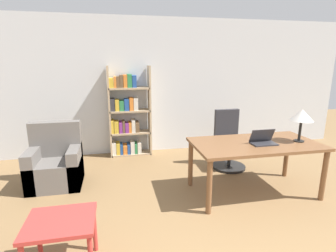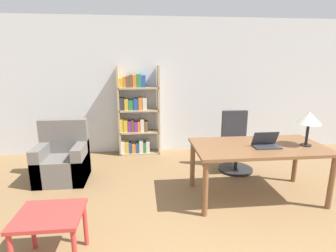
# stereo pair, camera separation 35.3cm
# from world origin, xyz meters

# --- Properties ---
(wall_back) EXTENTS (8.00, 0.06, 2.70)m
(wall_back) POSITION_xyz_m (0.00, 4.53, 1.35)
(wall_back) COLOR silver
(wall_back) RESTS_ON ground_plane
(desk) EXTENTS (1.75, 0.91, 0.75)m
(desk) POSITION_xyz_m (0.87, 2.37, 0.66)
(desk) COLOR brown
(desk) RESTS_ON ground_plane
(laptop) EXTENTS (0.34, 0.20, 0.20)m
(laptop) POSITION_xyz_m (0.94, 2.30, 0.80)
(laptop) COLOR #2D2D33
(laptop) RESTS_ON desk
(table_lamp) EXTENTS (0.31, 0.31, 0.46)m
(table_lamp) POSITION_xyz_m (1.50, 2.30, 1.12)
(table_lamp) COLOR black
(table_lamp) RESTS_ON desk
(office_chair) EXTENTS (0.58, 0.58, 1.02)m
(office_chair) POSITION_xyz_m (0.93, 3.35, 0.42)
(office_chair) COLOR black
(office_chair) RESTS_ON ground_plane
(side_table_blue) EXTENTS (0.58, 0.50, 0.51)m
(side_table_blue) POSITION_xyz_m (-1.53, 1.36, 0.43)
(side_table_blue) COLOR #B2332D
(side_table_blue) RESTS_ON ground_plane
(armchair) EXTENTS (0.75, 0.64, 0.95)m
(armchair) POSITION_xyz_m (-1.94, 3.20, 0.31)
(armchair) COLOR #66605B
(armchair) RESTS_ON ground_plane
(bookshelf) EXTENTS (0.82, 0.28, 1.77)m
(bookshelf) POSITION_xyz_m (-0.79, 4.34, 0.80)
(bookshelf) COLOR tan
(bookshelf) RESTS_ON ground_plane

